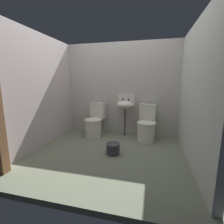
{
  "coord_description": "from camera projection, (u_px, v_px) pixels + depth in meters",
  "views": [
    {
      "loc": [
        0.75,
        -2.72,
        1.29
      ],
      "look_at": [
        0.0,
        0.3,
        0.7
      ],
      "focal_mm": 26.01,
      "sensor_mm": 36.0,
      "label": 1
    }
  ],
  "objects": [
    {
      "name": "sink",
      "position": [
        125.0,
        104.0,
        3.81
      ],
      "size": [
        0.42,
        0.35,
        0.99
      ],
      "color": "#3B3740",
      "rests_on": "ground"
    },
    {
      "name": "toilet_right",
      "position": [
        147.0,
        126.0,
        3.59
      ],
      "size": [
        0.4,
        0.59,
        0.78
      ],
      "rotation": [
        0.0,
        0.0,
        3.13
      ],
      "color": "silver",
      "rests_on": "ground"
    },
    {
      "name": "toilet_left",
      "position": [
        95.0,
        122.0,
        3.88
      ],
      "size": [
        0.42,
        0.61,
        0.78
      ],
      "rotation": [
        0.0,
        0.0,
        3.08
      ],
      "color": "silver",
      "rests_on": "ground"
    },
    {
      "name": "ground_plane",
      "position": [
        108.0,
        154.0,
        3.02
      ],
      "size": [
        3.11,
        2.77,
        0.08
      ],
      "primitive_type": "cube",
      "color": "slate"
    },
    {
      "name": "wall_right",
      "position": [
        195.0,
        94.0,
        2.57
      ],
      "size": [
        0.1,
        2.57,
        2.2
      ],
      "primitive_type": "cube",
      "color": "#B8BBB2",
      "rests_on": "ground"
    },
    {
      "name": "wall_left",
      "position": [
        41.0,
        91.0,
        3.24
      ],
      "size": [
        0.1,
        2.57,
        2.2
      ],
      "primitive_type": "cube",
      "color": "beige",
      "rests_on": "ground"
    },
    {
      "name": "bucket",
      "position": [
        113.0,
        148.0,
        2.91
      ],
      "size": [
        0.26,
        0.26,
        0.2
      ],
      "color": "#3B3740",
      "rests_on": "ground"
    },
    {
      "name": "wall_back",
      "position": [
        121.0,
        89.0,
        3.99
      ],
      "size": [
        3.11,
        0.1,
        2.2
      ],
      "primitive_type": "cube",
      "color": "#BCB5AD",
      "rests_on": "ground"
    }
  ]
}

